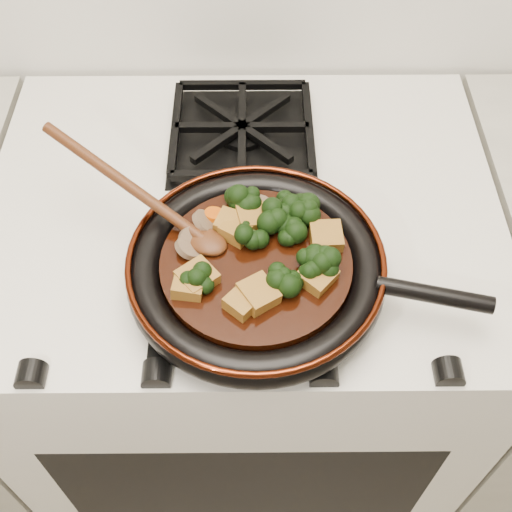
{
  "coord_description": "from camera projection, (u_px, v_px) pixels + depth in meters",
  "views": [
    {
      "loc": [
        0.02,
        1.06,
        1.6
      ],
      "look_at": [
        0.02,
        1.54,
        0.97
      ],
      "focal_mm": 45.0,
      "sensor_mm": 36.0,
      "label": 1
    }
  ],
  "objects": [
    {
      "name": "broccoli_floret_9",
      "position": [
        287.0,
        282.0,
        0.77
      ],
      "size": [
        0.07,
        0.07,
        0.06
      ],
      "primitive_type": null,
      "rotation": [
        -0.12,
        -0.11,
        1.71
      ],
      "color": "black",
      "rests_on": "braising_sauce"
    },
    {
      "name": "broccoli_floret_0",
      "position": [
        252.0,
        234.0,
        0.82
      ],
      "size": [
        0.07,
        0.08,
        0.07
      ],
      "primitive_type": null,
      "rotation": [
        0.08,
        -0.25,
        1.9
      ],
      "color": "black",
      "rests_on": "braising_sauce"
    },
    {
      "name": "mushroom_slice_1",
      "position": [
        263.0,
        206.0,
        0.85
      ],
      "size": [
        0.04,
        0.04,
        0.02
      ],
      "primitive_type": "cylinder",
      "rotation": [
        0.5,
        0.0,
        1.83
      ],
      "color": "brown",
      "rests_on": "braising_sauce"
    },
    {
      "name": "broccoli_floret_3",
      "position": [
        315.0,
        265.0,
        0.78
      ],
      "size": [
        0.07,
        0.06,
        0.07
      ],
      "primitive_type": null,
      "rotation": [
        0.13,
        -0.03,
        1.5
      ],
      "color": "black",
      "rests_on": "braising_sauce"
    },
    {
      "name": "tofu_cube_4",
      "position": [
        251.0,
        219.0,
        0.83
      ],
      "size": [
        0.05,
        0.05,
        0.03
      ],
      "primitive_type": "cube",
      "rotation": [
        0.12,
        -0.03,
        1.8
      ],
      "color": "olive",
      "rests_on": "braising_sauce"
    },
    {
      "name": "broccoli_floret_4",
      "position": [
        197.0,
        277.0,
        0.78
      ],
      "size": [
        0.08,
        0.08,
        0.06
      ],
      "primitive_type": null,
      "rotation": [
        0.16,
        -0.05,
        0.81
      ],
      "color": "black",
      "rests_on": "braising_sauce"
    },
    {
      "name": "broccoli_floret_2",
      "position": [
        286.0,
        231.0,
        0.82
      ],
      "size": [
        0.08,
        0.08,
        0.05
      ],
      "primitive_type": null,
      "rotation": [
        0.02,
        -0.07,
        0.49
      ],
      "color": "black",
      "rests_on": "braising_sauce"
    },
    {
      "name": "stove",
      "position": [
        246.0,
        352.0,
        1.3
      ],
      "size": [
        0.76,
        0.6,
        0.9
      ],
      "primitive_type": "cube",
      "color": "silver",
      "rests_on": "ground"
    },
    {
      "name": "broccoli_floret_1",
      "position": [
        243.0,
        201.0,
        0.85
      ],
      "size": [
        0.09,
        0.1,
        0.08
      ],
      "primitive_type": null,
      "rotation": [
        -0.22,
        -0.21,
        2.24
      ],
      "color": "black",
      "rests_on": "braising_sauce"
    },
    {
      "name": "mushroom_slice_0",
      "position": [
        188.0,
        248.0,
        0.81
      ],
      "size": [
        0.04,
        0.04,
        0.03
      ],
      "primitive_type": "cylinder",
      "rotation": [
        0.64,
        0.0,
        1.81
      ],
      "color": "brown",
      "rests_on": "braising_sauce"
    },
    {
      "name": "tofu_cube_0",
      "position": [
        258.0,
        295.0,
        0.76
      ],
      "size": [
        0.06,
        0.06,
        0.03
      ],
      "primitive_type": "cube",
      "rotation": [
        0.08,
        -0.06,
        2.16
      ],
      "color": "olive",
      "rests_on": "braising_sauce"
    },
    {
      "name": "broccoli_floret_5",
      "position": [
        299.0,
        213.0,
        0.83
      ],
      "size": [
        0.07,
        0.07,
        0.08
      ],
      "primitive_type": null,
      "rotation": [
        -0.2,
        0.19,
        1.61
      ],
      "color": "black",
      "rests_on": "braising_sauce"
    },
    {
      "name": "carrot_coin_1",
      "position": [
        189.0,
        279.0,
        0.78
      ],
      "size": [
        0.03,
        0.03,
        0.01
      ],
      "primitive_type": "cylinder",
      "rotation": [
        0.07,
        0.15,
        0.0
      ],
      "color": "#CA4E05",
      "rests_on": "braising_sauce"
    },
    {
      "name": "tofu_cube_3",
      "position": [
        317.0,
        277.0,
        0.78
      ],
      "size": [
        0.06,
        0.06,
        0.03
      ],
      "primitive_type": "cube",
      "rotation": [
        0.02,
        -0.09,
        2.42
      ],
      "color": "olive",
      "rests_on": "braising_sauce"
    },
    {
      "name": "tofu_cube_6",
      "position": [
        230.0,
        223.0,
        0.83
      ],
      "size": [
        0.05,
        0.05,
        0.02
      ],
      "primitive_type": "cube",
      "rotation": [
        0.03,
        -0.02,
        1.2
      ],
      "color": "olive",
      "rests_on": "braising_sauce"
    },
    {
      "name": "tofu_cube_1",
      "position": [
        326.0,
        237.0,
        0.82
      ],
      "size": [
        0.04,
        0.04,
        0.02
      ],
      "primitive_type": "cube",
      "rotation": [
        0.03,
        0.02,
        0.06
      ],
      "color": "olive",
      "rests_on": "braising_sauce"
    },
    {
      "name": "tofu_cube_8",
      "position": [
        197.0,
        278.0,
        0.78
      ],
      "size": [
        0.06,
        0.06,
        0.03
      ],
      "primitive_type": "cube",
      "rotation": [
        0.04,
        -0.05,
        2.27
      ],
      "color": "olive",
      "rests_on": "braising_sauce"
    },
    {
      "name": "broccoli_floret_8",
      "position": [
        323.0,
        265.0,
        0.78
      ],
      "size": [
        0.08,
        0.09,
        0.07
      ],
      "primitive_type": null,
      "rotation": [
        -0.13,
        -0.08,
        2.01
      ],
      "color": "black",
      "rests_on": "braising_sauce"
    },
    {
      "name": "burner_grate_front",
      "position": [
        241.0,
        275.0,
        0.84
      ],
      "size": [
        0.23,
        0.23,
        0.03
      ],
      "primitive_type": null,
      "color": "black",
      "rests_on": "stove"
    },
    {
      "name": "skillet",
      "position": [
        258.0,
        269.0,
        0.81
      ],
      "size": [
        0.45,
        0.33,
        0.05
      ],
      "rotation": [
        0.0,
        0.0,
        -0.23
      ],
      "color": "black",
      "rests_on": "burner_grate_front"
    },
    {
      "name": "broccoli_floret_6",
      "position": [
        288.0,
        202.0,
        0.85
      ],
      "size": [
        0.09,
        0.08,
        0.07
      ],
      "primitive_type": null,
      "rotation": [
        0.12,
        0.19,
        0.61
      ],
      "color": "black",
      "rests_on": "braising_sauce"
    },
    {
      "name": "broccoli_floret_7",
      "position": [
        277.0,
        220.0,
        0.83
      ],
      "size": [
        0.09,
        0.09,
        0.06
      ],
      "primitive_type": null,
      "rotation": [
        0.02,
        -0.06,
        0.66
      ],
      "color": "black",
      "rests_on": "braising_sauce"
    },
    {
      "name": "carrot_coin_2",
      "position": [
        239.0,
        303.0,
        0.76
      ],
      "size": [
        0.03,
        0.03,
        0.02
      ],
      "primitive_type": "cylinder",
      "rotation": [
        0.3,
        0.04,
        0.0
      ],
      "color": "#CA4E05",
      "rests_on": "braising_sauce"
    },
    {
      "name": "tofu_cube_2",
      "position": [
        188.0,
        287.0,
        0.77
      ],
      "size": [
        0.04,
        0.04,
        0.02
      ],
      "primitive_type": "cube",
      "rotation": [
        0.06,
        -0.08,
        3.01
      ],
      "color": "olive",
      "rests_on": "braising_sauce"
    },
    {
      "name": "mushroom_slice_2",
      "position": [
        191.0,
        239.0,
        0.82
      ],
      "size": [
        0.04,
        0.04,
        0.03
      ],
      "primitive_type": "cylinder",
      "rotation": [
        0.74,
        0.0,
        0.77
      ],
      "color": "brown",
      "rests_on": "braising_sauce"
    },
    {
      "name": "braising_sauce",
      "position": [
        256.0,
        266.0,
        0.81
      ],
      "size": [
        0.24,
        0.24,
        0.02
      ],
      "primitive_type": "cylinder",
      "color": "black",
      "rests_on": "skillet"
    },
    {
      "name": "carrot_coin_0",
      "position": [
        214.0,
        215.0,
        0.84
      ],
      "size": [
        0.03,
        0.03,
        0.01
      ],
      "primitive_type": "cylinder",
      "rotation": [
        -0.17,
        0.14,
        0.0
      ],
      "color": "#CA4E05",
      "rests_on": "braising_sauce"
    },
    {
      "name": "tofu_cube_5",
      "position": [
        237.0,
        230.0,
        0.82
      ],
      "size": [
        0.05,
        0.05,
        0.03
      ],
      "primitive_type": "cube",
      "rotation": [
        0.1,
        0.06,
        2.53
      ],
      "color": "olive",
      "rests_on": "braising_sauce"
    },
    {
      "name": "wooden_spoon",
      "position": [
        158.0,
        207.0,
        0.82
      ],
      "size": [
        0.15,
        0.11,
        0.26
      ],
      "rotation": [
        0.0,
        0.0,
        2.57
      ],
      "color": "#4A2410",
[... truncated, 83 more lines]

